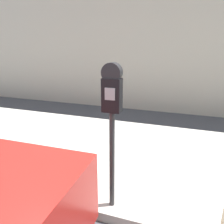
# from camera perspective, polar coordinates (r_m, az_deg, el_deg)

# --- Properties ---
(sidewalk) EXTENTS (24.00, 2.80, 0.12)m
(sidewalk) POSITION_cam_1_polar(r_m,az_deg,el_deg) (3.68, 4.40, -11.21)
(sidewalk) COLOR #BCB7AD
(sidewalk) RESTS_ON ground_plane
(building_facade) EXTENTS (24.00, 0.30, 5.70)m
(building_facade) POSITION_cam_1_polar(r_m,az_deg,el_deg) (6.21, 12.66, 26.67)
(building_facade) COLOR beige
(building_facade) RESTS_ON ground_plane
(parking_meter) EXTENTS (0.18, 0.12, 1.54)m
(parking_meter) POSITION_cam_1_polar(r_m,az_deg,el_deg) (2.09, -0.00, 0.95)
(parking_meter) COLOR #2D2D30
(parking_meter) RESTS_ON sidewalk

